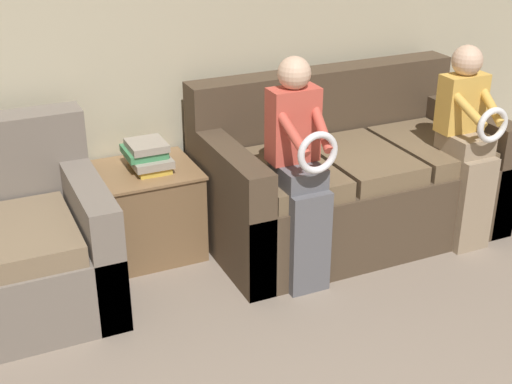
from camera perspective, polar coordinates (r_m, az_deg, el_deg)
name	(u,v)px	position (r m, az deg, el deg)	size (l,w,h in m)	color
wall_back	(132,29)	(4.23, -9.89, 12.71)	(7.66, 0.06, 2.55)	#BCB293
couch_main	(347,180)	(4.47, 7.33, 0.99)	(1.81, 0.96, 0.97)	#473828
child_left_seated	(300,164)	(3.75, 3.56, 2.24)	(0.27, 0.37, 1.26)	#56565B
child_right_seated	(468,138)	(4.36, 16.64, 4.18)	(0.28, 0.38, 1.20)	gray
side_shelf	(150,209)	(4.25, -8.44, -1.39)	(0.55, 0.53, 0.54)	brown
book_stack	(147,156)	(4.12, -8.69, 2.90)	(0.24, 0.30, 0.16)	gold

